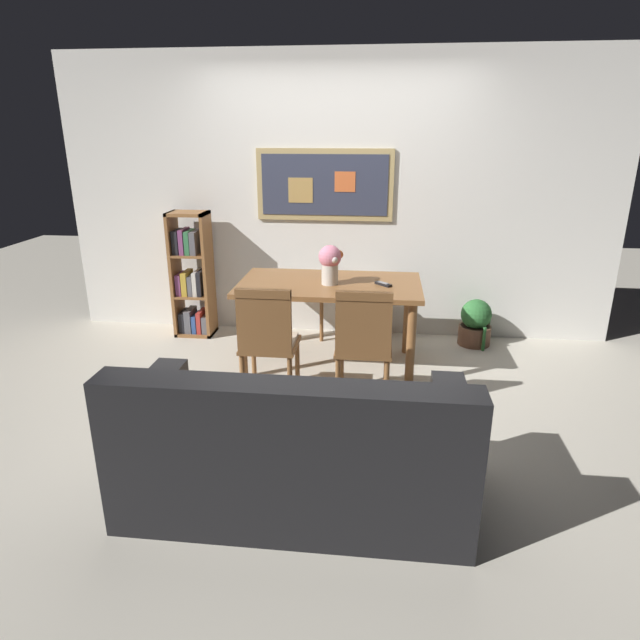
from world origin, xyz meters
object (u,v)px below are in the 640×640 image
object	(u,v)px
dining_table	(330,294)
dining_chair_near_right	(364,339)
tv_remote	(383,284)
dining_chair_far_right	(369,282)
flower_vase	(330,262)
potted_ivy	(475,323)
dining_chair_far_left	(307,279)
leather_couch	(294,454)
bookshelf	(192,280)
dining_chair_near_left	(268,336)

from	to	relation	value
dining_table	dining_chair_near_right	distance (m)	0.82
tv_remote	dining_chair_near_right	bearing A→B (deg)	-99.93
dining_chair_far_right	flower_vase	world-z (taller)	flower_vase
potted_ivy	dining_chair_near_right	bearing A→B (deg)	-126.11
dining_chair_far_left	flower_vase	size ratio (longest dim) A/B	2.84
potted_ivy	tv_remote	bearing A→B (deg)	-143.19
potted_ivy	tv_remote	xyz separation A→B (m)	(-0.87, -0.65, 0.53)
dining_table	dining_chair_far_left	world-z (taller)	dining_chair_far_left
dining_table	dining_chair_far_right	distance (m)	0.84
dining_chair_near_right	dining_table	bearing A→B (deg)	112.66
dining_table	flower_vase	bearing A→B (deg)	-80.34
leather_couch	potted_ivy	xyz separation A→B (m)	(1.31, 2.50, -0.10)
dining_chair_far_right	tv_remote	distance (m)	0.85
dining_table	bookshelf	distance (m)	1.52
leather_couch	flower_vase	bearing A→B (deg)	89.69
dining_chair_near_right	dining_chair_near_left	distance (m)	0.68
leather_couch	flower_vase	distance (m)	1.93
potted_ivy	dining_chair_far_right	bearing A→B (deg)	170.96
bookshelf	tv_remote	xyz separation A→B (m)	(1.83, -0.63, 0.19)
bookshelf	tv_remote	bearing A→B (deg)	-19.11
dining_chair_far_left	flower_vase	bearing A→B (deg)	-69.88
bookshelf	potted_ivy	distance (m)	2.72
dining_chair_near_left	flower_vase	world-z (taller)	flower_vase
leather_couch	flower_vase	xyz separation A→B (m)	(0.01, 1.83, 0.60)
dining_table	dining_chair_near_left	bearing A→B (deg)	-115.42
dining_table	dining_chair_far_right	size ratio (longest dim) A/B	1.64
leather_couch	tv_remote	xyz separation A→B (m)	(0.44, 1.84, 0.43)
flower_vase	potted_ivy	bearing A→B (deg)	26.93
dining_chair_far_right	flower_vase	xyz separation A→B (m)	(-0.30, -0.82, 0.38)
dining_chair_far_right	tv_remote	size ratio (longest dim) A/B	6.39
potted_ivy	flower_vase	bearing A→B (deg)	-153.07
dining_chair_near_left	dining_chair_far_right	size ratio (longest dim) A/B	1.00
dining_chair_near_right	bookshelf	distance (m)	2.17
dining_chair_far_right	leather_couch	distance (m)	2.68
dining_chair_near_right	dining_chair_far_left	distance (m)	1.65
tv_remote	bookshelf	bearing A→B (deg)	160.89
dining_chair_far_right	leather_couch	world-z (taller)	dining_chair_far_right
flower_vase	dining_chair_near_left	bearing A→B (deg)	-117.18
dining_chair_far_right	bookshelf	distance (m)	1.70
dining_table	leather_couch	xyz separation A→B (m)	(-0.00, -1.88, -0.32)
dining_table	dining_chair_far_left	xyz separation A→B (m)	(-0.30, 0.79, -0.10)
dining_table	flower_vase	size ratio (longest dim) A/B	4.66
dining_chair_far_right	tv_remote	world-z (taller)	dining_chair_far_right
bookshelf	potted_ivy	bearing A→B (deg)	0.42
dining_table	bookshelf	world-z (taller)	bookshelf
dining_chair_near_right	dining_chair_far_left	bearing A→B (deg)	111.64
dining_chair_near_right	tv_remote	world-z (taller)	dining_chair_near_right
dining_chair_near_right	dining_chair_near_left	size ratio (longest dim) A/B	1.00
dining_chair_far_left	leather_couch	world-z (taller)	dining_chair_far_left
dining_chair_near_right	potted_ivy	world-z (taller)	dining_chair_near_right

